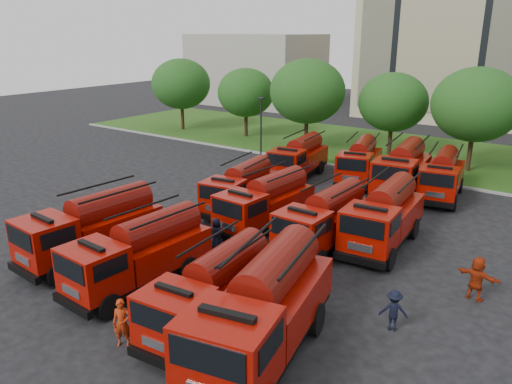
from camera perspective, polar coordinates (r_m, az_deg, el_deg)
ground at (r=25.15m, az=-3.60°, el=-6.77°), size 140.00×140.00×0.00m
lawn at (r=47.10m, az=16.94°, el=4.38°), size 70.00×16.00×0.12m
curb at (r=39.74m, az=13.01°, el=2.28°), size 70.00×0.30×0.14m
apartment_building at (r=66.71m, az=26.36°, el=17.94°), size 30.00×14.18×25.00m
side_building at (r=76.22m, az=-0.03°, el=13.84°), size 18.00×12.00×10.00m
tree_0 at (r=55.55m, az=-8.57°, el=12.12°), size 6.30×6.30×7.70m
tree_1 at (r=51.16m, az=-1.17°, el=11.29°), size 5.71×5.71×6.98m
tree_2 at (r=45.42m, az=5.89°, el=11.37°), size 6.72×6.72×8.22m
tree_3 at (r=44.76m, az=15.39°, el=9.87°), size 5.88×5.88×7.19m
tree_4 at (r=41.30m, az=23.86°, el=9.11°), size 6.55×6.55×8.01m
lamp_post_0 at (r=43.26m, az=0.57°, el=7.84°), size 0.60×0.25×5.11m
fire_truck_0 at (r=24.98m, az=-18.23°, el=-3.86°), size 2.93×7.16×3.20m
fire_truck_1 at (r=21.83m, az=-13.14°, el=-6.79°), size 2.72×6.84×3.07m
fire_truck_2 at (r=18.58m, az=-4.94°, el=-11.17°), size 2.88×6.67×2.95m
fire_truck_3 at (r=16.87m, az=0.83°, el=-13.24°), size 4.22×8.11×3.52m
fire_truck_4 at (r=30.21m, az=-1.74°, el=0.52°), size 3.11×6.59×2.88m
fire_truck_5 at (r=27.36m, az=1.17°, el=-1.21°), size 2.67×6.73×3.02m
fire_truck_6 at (r=25.19m, az=7.89°, el=-3.12°), size 2.54×6.67×3.02m
fire_truck_7 at (r=25.97m, az=14.42°, el=-2.68°), size 3.04×7.19×3.19m
fire_truck_8 at (r=37.23m, az=4.95°, el=3.92°), size 3.16×6.84×3.00m
fire_truck_9 at (r=36.83m, az=11.78°, el=3.44°), size 3.81×6.93×3.00m
fire_truck_10 at (r=34.70m, az=16.40°, el=2.51°), size 3.49×7.65×3.36m
fire_truck_11 at (r=34.77m, az=20.52°, el=1.79°), size 3.31×6.82×2.98m
firefighter_0 at (r=18.89m, az=-14.83°, el=-16.54°), size 0.80×0.77×1.78m
firefighter_2 at (r=18.96m, az=4.67°, el=-15.76°), size 0.84×1.09×1.64m
firefighter_3 at (r=19.77m, az=15.25°, el=-14.87°), size 1.15×0.90×1.58m
firefighter_4 at (r=25.45m, az=-4.52°, el=-6.48°), size 0.94×0.77×1.64m
firefighter_5 at (r=22.79m, az=23.62°, el=-11.14°), size 1.85×1.02×1.89m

